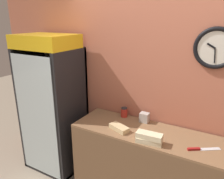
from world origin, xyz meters
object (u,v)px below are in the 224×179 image
at_px(beverage_cooler, 55,97).
at_px(napkin_dispenser, 144,117).
at_px(sandwich_stack_bottom, 149,141).
at_px(sandwich_stack_middle, 149,136).
at_px(chefs_knife, 199,149).
at_px(condiment_jar, 124,112).
at_px(sandwich_flat_left, 119,128).

xyz_separation_m(beverage_cooler, napkin_dispenser, (1.31, 0.19, -0.09)).
bearing_deg(sandwich_stack_bottom, sandwich_stack_middle, 0.00).
xyz_separation_m(beverage_cooler, chefs_knife, (2.02, -0.12, -0.14)).
bearing_deg(chefs_knife, sandwich_stack_middle, -164.86).
bearing_deg(sandwich_stack_bottom, beverage_cooler, 170.91).
bearing_deg(condiment_jar, beverage_cooler, -169.02).
relative_size(sandwich_flat_left, chefs_knife, 0.90).
xyz_separation_m(sandwich_stack_middle, chefs_knife, (0.48, 0.13, -0.08)).
bearing_deg(sandwich_flat_left, sandwich_stack_middle, -13.15).
distance_m(sandwich_stack_bottom, sandwich_flat_left, 0.41).
bearing_deg(sandwich_stack_middle, beverage_cooler, 170.91).
relative_size(condiment_jar, napkin_dispenser, 1.07).
relative_size(beverage_cooler, napkin_dispenser, 16.51).
height_order(sandwich_flat_left, condiment_jar, condiment_jar).
bearing_deg(napkin_dispenser, chefs_knife, -23.53).
bearing_deg(condiment_jar, chefs_knife, -17.68).
distance_m(sandwich_stack_middle, sandwich_flat_left, 0.42).
relative_size(beverage_cooler, condiment_jar, 15.39).
bearing_deg(beverage_cooler, condiment_jar, 10.98).
bearing_deg(sandwich_stack_bottom, condiment_jar, 139.01).
bearing_deg(sandwich_stack_bottom, chefs_knife, 15.14).
bearing_deg(napkin_dispenser, sandwich_stack_middle, -62.85).
height_order(condiment_jar, napkin_dispenser, condiment_jar).
height_order(sandwich_stack_middle, chefs_knife, sandwich_stack_middle).
bearing_deg(beverage_cooler, napkin_dispenser, 8.17).
bearing_deg(sandwich_flat_left, condiment_jar, 107.61).
distance_m(beverage_cooler, sandwich_stack_bottom, 1.56).
relative_size(sandwich_stack_bottom, sandwich_stack_middle, 1.02).
relative_size(sandwich_flat_left, condiment_jar, 2.09).
xyz_separation_m(sandwich_stack_bottom, condiment_jar, (-0.51, 0.45, 0.03)).
height_order(sandwich_flat_left, chefs_knife, sandwich_flat_left).
xyz_separation_m(beverage_cooler, condiment_jar, (1.03, 0.20, -0.08)).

